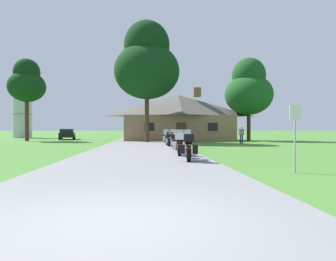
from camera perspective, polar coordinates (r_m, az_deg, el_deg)
ground_plane at (r=24.24m, az=-5.06°, el=-2.99°), size 500.00×500.00×0.00m
asphalt_driveway at (r=22.24m, az=-5.15°, el=-3.21°), size 6.40×80.00×0.06m
motorcycle_green_nearest_to_camera at (r=12.36m, az=3.98°, el=-3.30°), size 0.84×2.08×1.30m
motorcycle_black_second_in_row at (r=14.92m, az=2.32°, el=-2.68°), size 0.90×2.08×1.30m
motorcycle_red_third_in_row at (r=17.62m, az=1.92°, el=-2.23°), size 0.73×2.08×1.30m
motorcycle_yellow_fourth_in_row at (r=20.70m, az=0.99°, el=-1.83°), size 0.66×2.08×1.30m
motorcycle_black_fifth_in_row at (r=23.02m, az=0.02°, el=-1.62°), size 0.66×2.08×1.30m
motorcycle_white_sixth_in_row at (r=25.67m, az=-0.18°, el=-1.45°), size 0.81×2.08×1.30m
motorcycle_blue_farthest_in_row at (r=28.54m, az=-0.48°, el=-1.26°), size 0.66×2.08×1.30m
stone_lodge at (r=35.76m, az=2.01°, el=2.64°), size 13.49×6.58×6.45m
bystander_gray_shirt_near_lodge at (r=29.18m, az=14.08°, el=-0.62°), size 0.46×0.39×1.67m
metal_signpost_roadside at (r=10.07m, az=23.47°, el=0.10°), size 0.36×0.06×2.14m
tree_right_of_lodge at (r=36.24m, az=15.43°, el=7.77°), size 5.60×5.60×9.80m
tree_left_far at (r=38.13m, az=-25.76°, el=8.38°), size 4.19×4.19×9.56m
tree_by_lodge_front at (r=30.93m, az=-4.13°, el=12.84°), size 6.70×6.70×12.51m
metal_silo_distant at (r=51.69m, az=-26.50°, el=3.24°), size 2.94×2.94×8.15m
parked_black_suv_far_left at (r=40.84m, az=-18.99°, el=-0.59°), size 2.70×4.87×1.40m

